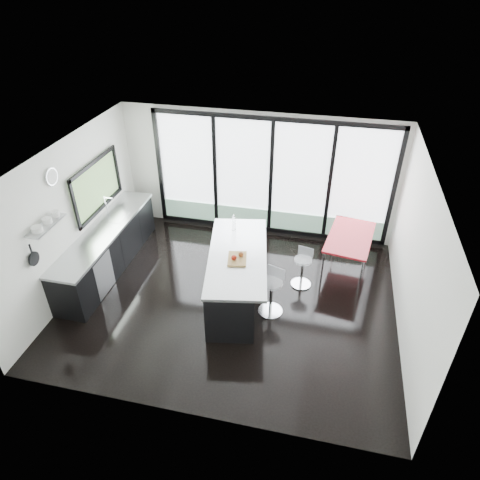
% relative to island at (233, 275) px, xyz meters
% --- Properties ---
extents(floor, '(6.00, 5.00, 0.00)m').
position_rel_island_xyz_m(floor, '(-0.03, -0.07, -0.50)').
color(floor, black).
rests_on(floor, ground).
extents(ceiling, '(6.00, 5.00, 0.00)m').
position_rel_island_xyz_m(ceiling, '(-0.03, -0.07, 2.30)').
color(ceiling, white).
rests_on(ceiling, wall_back).
extents(wall_back, '(6.00, 0.09, 2.80)m').
position_rel_island_xyz_m(wall_back, '(0.24, 2.39, 0.77)').
color(wall_back, silver).
rests_on(wall_back, ground).
extents(wall_front, '(6.00, 0.00, 2.80)m').
position_rel_island_xyz_m(wall_front, '(-0.03, -2.57, 0.90)').
color(wall_front, silver).
rests_on(wall_front, ground).
extents(wall_left, '(0.26, 5.00, 2.80)m').
position_rel_island_xyz_m(wall_left, '(-3.00, 0.20, 1.06)').
color(wall_left, silver).
rests_on(wall_left, ground).
extents(wall_right, '(0.00, 5.00, 2.80)m').
position_rel_island_xyz_m(wall_right, '(2.97, -0.07, 0.90)').
color(wall_right, silver).
rests_on(wall_right, ground).
extents(counter_cabinets, '(0.69, 3.24, 1.36)m').
position_rel_island_xyz_m(counter_cabinets, '(-2.70, 0.33, -0.04)').
color(counter_cabinets, black).
rests_on(counter_cabinets, floor).
extents(island, '(1.45, 2.57, 1.29)m').
position_rel_island_xyz_m(island, '(0.00, 0.00, 0.00)').
color(island, black).
rests_on(island, floor).
extents(bar_stool_near, '(0.56, 0.56, 0.71)m').
position_rel_island_xyz_m(bar_stool_near, '(0.75, -0.26, -0.15)').
color(bar_stool_near, silver).
rests_on(bar_stool_near, floor).
extents(bar_stool_far, '(0.47, 0.47, 0.62)m').
position_rel_island_xyz_m(bar_stool_far, '(1.21, 0.63, -0.19)').
color(bar_stool_far, silver).
rests_on(bar_stool_far, floor).
extents(red_table, '(1.04, 1.56, 0.78)m').
position_rel_island_xyz_m(red_table, '(2.05, 1.39, -0.12)').
color(red_table, '#A91822').
rests_on(red_table, floor).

